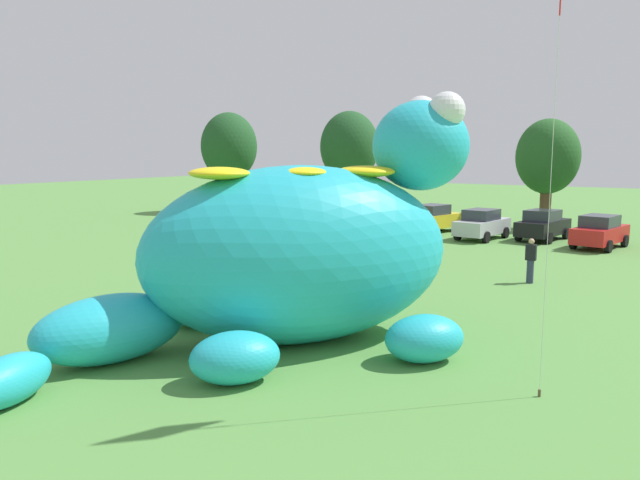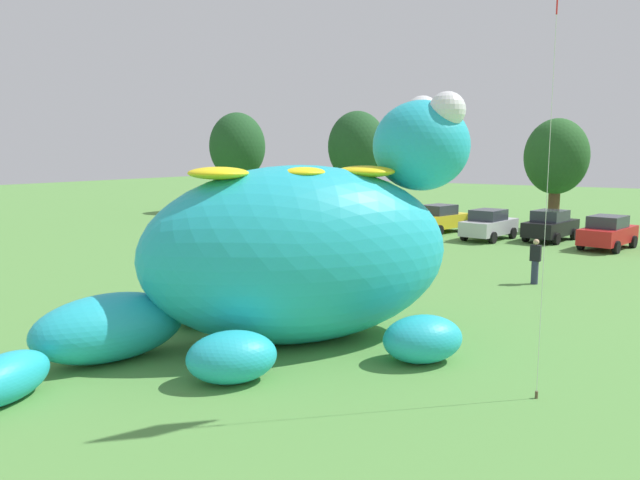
# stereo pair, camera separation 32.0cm
# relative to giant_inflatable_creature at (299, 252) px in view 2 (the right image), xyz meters

# --- Properties ---
(ground_plane) EXTENTS (160.00, 160.00, 0.00)m
(ground_plane) POSITION_rel_giant_inflatable_creature_xyz_m (-0.56, -0.17, -2.38)
(ground_plane) COLOR #568E42
(giant_inflatable_creature) EXTENTS (8.99, 12.21, 6.51)m
(giant_inflatable_creature) POSITION_rel_giant_inflatable_creature_xyz_m (0.00, 0.00, 0.00)
(giant_inflatable_creature) COLOR #23B2C6
(giant_inflatable_creature) RESTS_ON ground
(car_white) EXTENTS (2.34, 4.29, 1.72)m
(car_white) POSITION_rel_giant_inflatable_creature_xyz_m (-11.64, 22.17, -1.52)
(car_white) COLOR white
(car_white) RESTS_ON ground
(car_orange) EXTENTS (2.16, 4.21, 1.72)m
(car_orange) POSITION_rel_giant_inflatable_creature_xyz_m (-8.37, 22.22, -1.52)
(car_orange) COLOR orange
(car_orange) RESTS_ON ground
(car_yellow) EXTENTS (2.64, 4.39, 1.72)m
(car_yellow) POSITION_rel_giant_inflatable_creature_xyz_m (-5.17, 22.66, -1.52)
(car_yellow) COLOR yellow
(car_yellow) RESTS_ON ground
(car_silver) EXTENTS (2.38, 4.30, 1.72)m
(car_silver) POSITION_rel_giant_inflatable_creature_xyz_m (-1.67, 21.25, -1.52)
(car_silver) COLOR #B7BABF
(car_silver) RESTS_ON ground
(car_black) EXTENTS (2.45, 4.33, 1.72)m
(car_black) POSITION_rel_giant_inflatable_creature_xyz_m (1.36, 22.67, -1.52)
(car_black) COLOR black
(car_black) RESTS_ON ground
(car_red) EXTENTS (2.51, 4.35, 1.72)m
(car_red) POSITION_rel_giant_inflatable_creature_xyz_m (4.50, 21.21, -1.52)
(car_red) COLOR red
(car_red) RESTS_ON ground
(tree_far_left) EXTENTS (4.56, 4.56, 8.10)m
(tree_far_left) POSITION_rel_giant_inflatable_creature_xyz_m (-24.23, 26.14, 2.91)
(tree_far_left) COLOR brown
(tree_far_left) RESTS_ON ground
(tree_left) EXTENTS (4.52, 4.52, 8.03)m
(tree_left) POSITION_rel_giant_inflatable_creature_xyz_m (-14.53, 28.86, 2.87)
(tree_left) COLOR brown
(tree_left) RESTS_ON ground
(tree_mid_left) EXTENTS (3.95, 3.95, 7.02)m
(tree_mid_left) POSITION_rel_giant_inflatable_creature_xyz_m (0.36, 27.97, 2.21)
(tree_mid_left) COLOR brown
(tree_mid_left) RESTS_ON ground
(spectator_near_inflatable) EXTENTS (0.38, 0.26, 1.71)m
(spectator_near_inflatable) POSITION_rel_giant_inflatable_creature_xyz_m (3.46, 10.58, -1.53)
(spectator_near_inflatable) COLOR #2D334C
(spectator_near_inflatable) RESTS_ON ground
(spectator_mid_field) EXTENTS (0.38, 0.26, 1.71)m
(spectator_mid_field) POSITION_rel_giant_inflatable_creature_xyz_m (-9.01, 7.24, -1.53)
(spectator_mid_field) COLOR black
(spectator_mid_field) RESTS_ON ground
(spectator_by_cars) EXTENTS (0.38, 0.26, 1.71)m
(spectator_by_cars) POSITION_rel_giant_inflatable_creature_xyz_m (-3.09, 10.40, -1.53)
(spectator_by_cars) COLOR #2D334C
(spectator_by_cars) RESTS_ON ground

